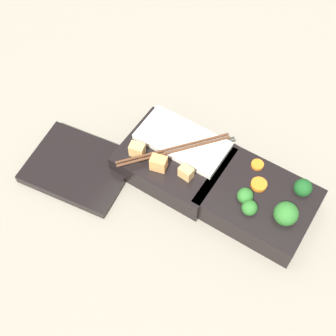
% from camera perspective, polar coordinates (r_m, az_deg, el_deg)
% --- Properties ---
extents(ground_plane, '(3.00, 3.00, 0.00)m').
position_cam_1_polar(ground_plane, '(0.89, 5.94, -1.91)').
color(ground_plane, gray).
extents(bento_tray_vegetable, '(0.19, 0.15, 0.08)m').
position_cam_1_polar(bento_tray_vegetable, '(0.85, 11.12, -4.17)').
color(bento_tray_vegetable, black).
rests_on(bento_tray_vegetable, ground_plane).
extents(bento_tray_rice, '(0.19, 0.17, 0.08)m').
position_cam_1_polar(bento_tray_rice, '(0.88, 0.74, 1.07)').
color(bento_tray_rice, black).
rests_on(bento_tray_rice, ground_plane).
extents(bento_lid, '(0.21, 0.17, 0.02)m').
position_cam_1_polar(bento_lid, '(0.91, -10.82, 0.07)').
color(bento_lid, black).
rests_on(bento_lid, ground_plane).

